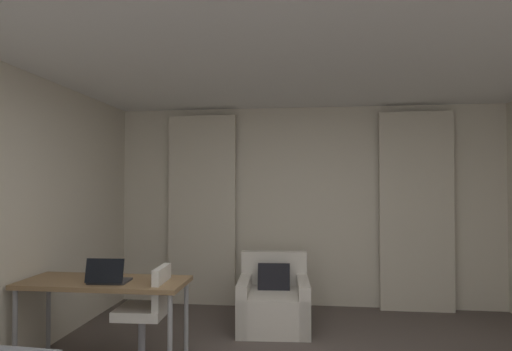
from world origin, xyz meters
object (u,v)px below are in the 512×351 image
desk_chair (147,324)px  laptop (108,278)px  desk (104,288)px  armchair (274,303)px

desk_chair → laptop: (-0.31, -0.07, 0.40)m
desk → desk_chair: (0.39, -0.03, -0.29)m
armchair → laptop: size_ratio=2.56×
armchair → desk: bearing=-139.4°
desk_chair → laptop: bearing=-167.2°
armchair → desk_chair: size_ratio=0.96×
armchair → desk: armchair is taller
armchair → laptop: laptop is taller
desk → laptop: 0.17m
armchair → desk_chair: bearing=-129.2°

